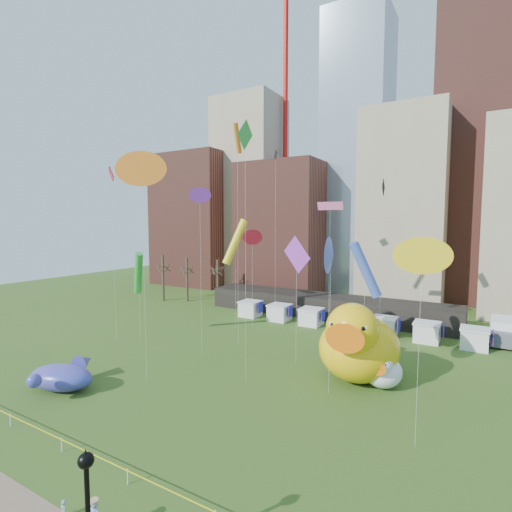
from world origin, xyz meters
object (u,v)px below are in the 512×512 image
Objects in this scene: big_duck at (358,344)px; seahorse_green at (347,329)px; toddler at (64,508)px; seahorse_purple at (352,342)px; lamppost at (88,506)px; whale_inflatable at (63,376)px; small_duck at (382,370)px; box_truck at (502,331)px.

seahorse_green is at bearing 116.57° from big_duck.
toddler is (-7.82, -23.39, -3.04)m from big_duck.
seahorse_purple is at bearing -43.53° from seahorse_green.
lamppost is (-1.11, -29.12, -0.05)m from seahorse_green.
whale_inflatable is 16.28m from toddler.
big_duck is 2.24× the size of small_duck.
whale_inflatable is (-23.77, -14.34, -0.41)m from small_duck.
lamppost is 6.99× the size of toddler.
big_duck reaches higher than toddler.
seahorse_purple is 0.69× the size of box_truck.
small_duck is 27.76m from whale_inflatable.
small_duck is at bearing -22.34° from seahorse_green.
seahorse_purple is 5.48× the size of toddler.
big_duck is 4.45m from seahorse_green.
big_duck is 24.85m from toddler.
box_truck is at bearing 85.43° from toddler.
big_duck is 1.49× the size of box_truck.
seahorse_purple is (-3.11, 1.37, 1.65)m from small_duck.
seahorse_green is (-4.44, 4.12, 2.06)m from small_duck.
big_duck reaches higher than small_duck.
seahorse_green is 3.09m from seahorse_purple.
small_duck is (2.29, -0.23, -1.90)m from big_duck.
toddler is at bearing -110.94° from big_duck.
small_duck is at bearing 77.47° from lamppost.
toddler is (-4.56, 1.84, -3.15)m from lamppost.
seahorse_green is 29.14m from lamppost.
toddler is (-5.66, -27.28, -3.20)m from seahorse_green.
toddler is at bearing -50.06° from whale_inflatable.
whale_inflatable reaches higher than toddler.
seahorse_purple is at bearing 93.83° from toddler.
seahorse_green is 0.89× the size of lamppost.
big_duck is 23.42m from box_truck.
small_duck is 22.47m from box_truck.
seahorse_green is 28.04m from toddler.
seahorse_purple is at bearing 123.25° from big_duck.
whale_inflatable is (-19.33, -18.46, -2.47)m from seahorse_green.
toddler is at bearing -81.21° from seahorse_green.
box_truck reaches higher than whale_inflatable.
small_duck is 0.67× the size of box_truck.
big_duck is 1.43m from seahorse_purple.
lamppost reaches higher than small_duck.
box_truck is (12.66, 18.96, -1.79)m from seahorse_purple.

